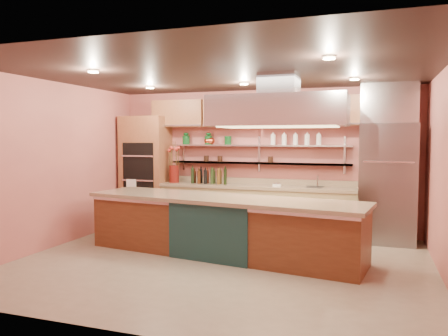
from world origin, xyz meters
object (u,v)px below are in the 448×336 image
at_px(island, 222,226).
at_px(kitchen_scale, 277,184).
at_px(refrigerator, 387,183).
at_px(copper_kettle, 210,141).
at_px(green_canister, 228,140).
at_px(flower_vase, 174,174).

xyz_separation_m(island, kitchen_scale, (0.52, 1.73, 0.51)).
height_order(refrigerator, copper_kettle, refrigerator).
relative_size(kitchen_scale, copper_kettle, 0.81).
bearing_deg(island, kitchen_scale, 81.28).
distance_m(refrigerator, kitchen_scale, 1.97).
distance_m(refrigerator, island, 3.08).
xyz_separation_m(copper_kettle, green_canister, (0.38, 0.00, 0.01)).
bearing_deg(copper_kettle, kitchen_scale, -8.67).
distance_m(flower_vase, kitchen_scale, 2.17).
height_order(kitchen_scale, copper_kettle, copper_kettle).
distance_m(refrigerator, flower_vase, 4.13).
bearing_deg(island, refrigerator, 42.64).
relative_size(refrigerator, island, 0.48).
height_order(kitchen_scale, green_canister, green_canister).
xyz_separation_m(island, copper_kettle, (-0.92, 1.95, 1.33)).
distance_m(refrigerator, green_canister, 3.13).
height_order(island, copper_kettle, copper_kettle).
bearing_deg(kitchen_scale, island, -100.95).
xyz_separation_m(island, green_canister, (-0.54, 1.95, 1.34)).
relative_size(island, kitchen_scale, 29.56).
bearing_deg(refrigerator, flower_vase, 179.86).
bearing_deg(flower_vase, copper_kettle, 17.02).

